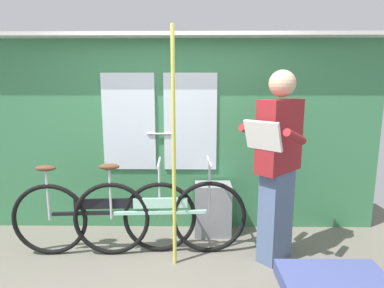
{
  "coord_description": "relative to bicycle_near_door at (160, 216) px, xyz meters",
  "views": [
    {
      "loc": [
        0.21,
        -2.22,
        1.66
      ],
      "look_at": [
        0.18,
        0.79,
        1.12
      ],
      "focal_mm": 29.41,
      "sensor_mm": 36.0,
      "label": 1
    }
  ],
  "objects": [
    {
      "name": "handrail_pole",
      "position": [
        0.16,
        -0.18,
        0.7
      ],
      "size": [
        0.04,
        0.04,
        2.19
      ],
      "primitive_type": "cylinder",
      "color": "#C6C14C",
      "rests_on": "ground_plane"
    },
    {
      "name": "passenger_reading_newspaper",
      "position": [
        1.12,
        -0.09,
        0.56
      ],
      "size": [
        0.64,
        0.64,
        1.81
      ],
      "rotation": [
        0.0,
        0.0,
        3.92
      ],
      "color": "slate",
      "rests_on": "ground_plane"
    },
    {
      "name": "bicycle_leaning_behind",
      "position": [
        -0.55,
        0.0,
        -0.01
      ],
      "size": [
        1.82,
        0.44,
        0.95
      ],
      "rotation": [
        0.0,
        0.0,
        0.06
      ],
      "color": "black",
      "rests_on": "ground_plane"
    },
    {
      "name": "trash_bin_by_wall",
      "position": [
        0.55,
        0.44,
        -0.1
      ],
      "size": [
        0.41,
        0.28,
        0.59
      ],
      "primitive_type": "cube",
      "color": "gray",
      "rests_on": "ground_plane"
    },
    {
      "name": "bicycle_near_door",
      "position": [
        0.0,
        0.0,
        0.0
      ],
      "size": [
        1.72,
        0.44,
        0.96
      ],
      "rotation": [
        0.0,
        0.0,
        0.06
      ],
      "color": "black",
      "rests_on": "ground_plane"
    },
    {
      "name": "train_door_wall",
      "position": [
        0.14,
        0.65,
        0.77
      ],
      "size": [
        4.65,
        0.28,
        2.23
      ],
      "color": "#387A4C",
      "rests_on": "ground_plane"
    }
  ]
}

